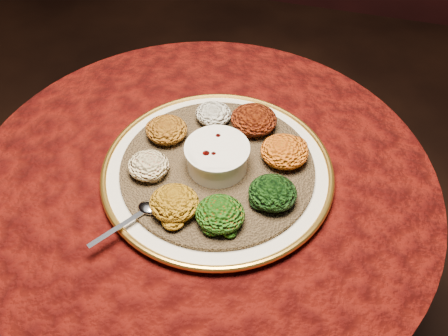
# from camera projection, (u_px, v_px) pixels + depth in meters

# --- Properties ---
(table) EXTENTS (0.96, 0.96, 0.73)m
(table) POSITION_uv_depth(u_px,v_px,m) (204.00, 228.00, 1.15)
(table) COLOR black
(table) RESTS_ON ground
(platter) EXTENTS (0.48, 0.48, 0.02)m
(platter) POSITION_uv_depth(u_px,v_px,m) (217.00, 171.00, 1.01)
(platter) COLOR silver
(platter) RESTS_ON table
(injera) EXTENTS (0.41, 0.41, 0.01)m
(injera) POSITION_uv_depth(u_px,v_px,m) (217.00, 168.00, 1.00)
(injera) COLOR brown
(injera) RESTS_ON platter
(stew_bowl) EXTENTS (0.13, 0.13, 0.05)m
(stew_bowl) POSITION_uv_depth(u_px,v_px,m) (217.00, 155.00, 0.97)
(stew_bowl) COLOR silver
(stew_bowl) RESTS_ON injera
(spoon) EXTENTS (0.10, 0.13, 0.01)m
(spoon) POSITION_uv_depth(u_px,v_px,m) (145.00, 211.00, 0.92)
(spoon) COLOR silver
(spoon) RESTS_ON injera
(portion_ayib) EXTENTS (0.08, 0.07, 0.04)m
(portion_ayib) POSITION_uv_depth(u_px,v_px,m) (213.00, 114.00, 1.07)
(portion_ayib) COLOR silver
(portion_ayib) RESTS_ON injera
(portion_kitfo) EXTENTS (0.10, 0.09, 0.05)m
(portion_kitfo) POSITION_uv_depth(u_px,v_px,m) (254.00, 120.00, 1.05)
(portion_kitfo) COLOR black
(portion_kitfo) RESTS_ON injera
(portion_tikil) EXTENTS (0.10, 0.09, 0.05)m
(portion_tikil) POSITION_uv_depth(u_px,v_px,m) (284.00, 151.00, 0.99)
(portion_tikil) COLOR #AF770E
(portion_tikil) RESTS_ON injera
(portion_gomen) EXTENTS (0.09, 0.09, 0.04)m
(portion_gomen) POSITION_uv_depth(u_px,v_px,m) (273.00, 193.00, 0.92)
(portion_gomen) COLOR black
(portion_gomen) RESTS_ON injera
(portion_mixveg) EXTENTS (0.09, 0.09, 0.04)m
(portion_mixveg) POSITION_uv_depth(u_px,v_px,m) (220.00, 214.00, 0.89)
(portion_mixveg) COLOR #9C2A0A
(portion_mixveg) RESTS_ON injera
(portion_kik) EXTENTS (0.09, 0.09, 0.04)m
(portion_kik) POSITION_uv_depth(u_px,v_px,m) (174.00, 203.00, 0.91)
(portion_kik) COLOR #A8710E
(portion_kik) RESTS_ON injera
(portion_timatim) EXTENTS (0.08, 0.08, 0.04)m
(portion_timatim) POSITION_uv_depth(u_px,v_px,m) (148.00, 166.00, 0.97)
(portion_timatim) COLOR maroon
(portion_timatim) RESTS_ON injera
(portion_shiro) EXTENTS (0.09, 0.08, 0.04)m
(portion_shiro) POSITION_uv_depth(u_px,v_px,m) (167.00, 130.00, 1.04)
(portion_shiro) COLOR #965712
(portion_shiro) RESTS_ON injera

